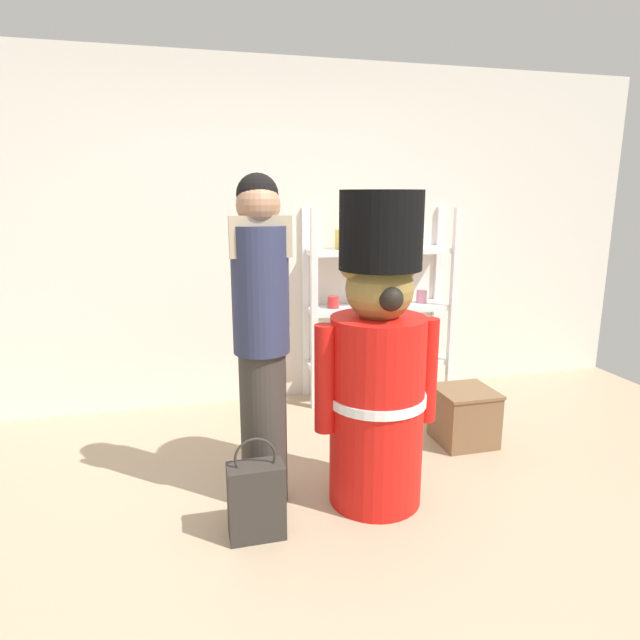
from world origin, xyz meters
name	(u,v)px	position (x,y,z in m)	size (l,w,h in m)	color
ground_plane	(341,565)	(0.00, 0.00, 0.00)	(6.40, 6.40, 0.00)	tan
back_wall	(261,237)	(0.00, 2.20, 1.30)	(6.40, 0.12, 2.60)	silver
merchandise_shelf	(378,303)	(0.89, 1.98, 0.77)	(1.20, 0.35, 1.52)	white
teddy_bear_guard	(378,366)	(0.33, 0.48, 0.75)	(0.67, 0.51, 1.64)	red
person_shopper	(261,334)	(-0.24, 0.62, 0.93)	(0.30, 0.29, 1.72)	#38332D
shopping_bag	(256,500)	(-0.33, 0.31, 0.19)	(0.27, 0.15, 0.51)	#332D28
display_crate	(464,416)	(1.15, 0.99, 0.18)	(0.37, 0.37, 0.37)	brown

